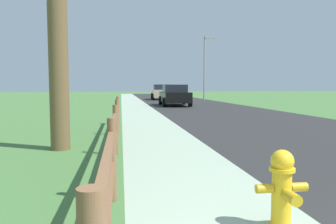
# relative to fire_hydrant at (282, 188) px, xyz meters

# --- Properties ---
(ground_plane) EXTENTS (120.00, 120.00, 0.00)m
(ground_plane) POSITION_rel_fire_hydrant_xyz_m (0.46, 23.06, -0.42)
(ground_plane) COLOR #47753B
(road_asphalt) EXTENTS (7.00, 66.00, 0.01)m
(road_asphalt) POSITION_rel_fire_hydrant_xyz_m (3.96, 25.06, -0.42)
(road_asphalt) COLOR #292929
(road_asphalt) RESTS_ON ground
(curb_concrete) EXTENTS (6.00, 66.00, 0.01)m
(curb_concrete) POSITION_rel_fire_hydrant_xyz_m (-2.54, 25.06, -0.42)
(curb_concrete) COLOR #A0B49B
(curb_concrete) RESTS_ON ground
(grass_verge) EXTENTS (5.00, 66.00, 0.00)m
(grass_verge) POSITION_rel_fire_hydrant_xyz_m (-4.04, 25.06, -0.42)
(grass_verge) COLOR #47753B
(grass_verge) RESTS_ON ground
(fire_hydrant) EXTENTS (0.53, 0.43, 0.80)m
(fire_hydrant) POSITION_rel_fire_hydrant_xyz_m (0.00, 0.00, 0.00)
(fire_hydrant) COLOR yellow
(fire_hydrant) RESTS_ON ground
(rail_fence) EXTENTS (0.11, 11.22, 1.04)m
(rail_fence) POSITION_rel_fire_hydrant_xyz_m (-1.69, 3.81, 0.19)
(rail_fence) COLOR brown
(rail_fence) RESTS_ON ground
(parked_suv_black) EXTENTS (2.13, 4.66, 1.53)m
(parked_suv_black) POSITION_rel_fire_hydrant_xyz_m (2.30, 20.69, 0.33)
(parked_suv_black) COLOR black
(parked_suv_black) RESTS_ON ground
(parked_car_beige) EXTENTS (2.26, 4.50, 1.59)m
(parked_car_beige) POSITION_rel_fire_hydrant_xyz_m (2.68, 31.49, 0.36)
(parked_car_beige) COLOR #C6B793
(parked_car_beige) RESTS_ON ground
(street_lamp) EXTENTS (1.17, 0.20, 6.32)m
(street_lamp) POSITION_rel_fire_hydrant_xyz_m (6.74, 28.93, 3.34)
(street_lamp) COLOR gray
(street_lamp) RESTS_ON ground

